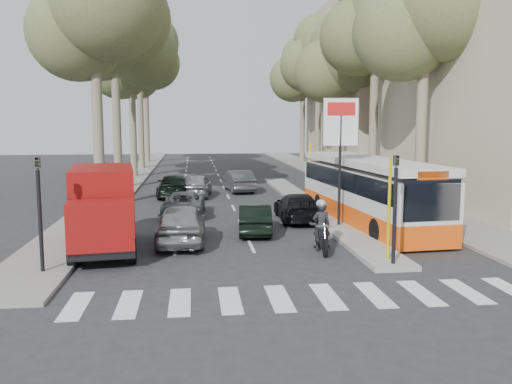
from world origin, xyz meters
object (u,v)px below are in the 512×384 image
city_bus (367,189)px  dark_hatchback (255,219)px  motorcycle (321,227)px  red_truck (103,208)px  silver_hatchback (181,223)px

city_bus → dark_hatchback: bearing=-168.8°
dark_hatchback → motorcycle: motorcycle is taller
red_truck → silver_hatchback: bearing=10.7°
dark_hatchback → red_truck: bearing=28.1°
silver_hatchback → motorcycle: size_ratio=2.03×
red_truck → city_bus: (11.04, 3.95, 0.01)m
dark_hatchback → motorcycle: (2.02, -3.25, 0.24)m
city_bus → motorcycle: size_ratio=5.21×
city_bus → motorcycle: (-3.28, -4.77, -0.72)m
city_bus → red_truck: bearing=-165.1°
dark_hatchback → city_bus: city_bus is taller
motorcycle → red_truck: bearing=178.2°
dark_hatchback → red_truck: 6.30m
red_truck → city_bus: red_truck is taller
dark_hatchback → motorcycle: 3.84m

